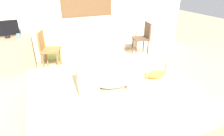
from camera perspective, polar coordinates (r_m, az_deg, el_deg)
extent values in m
plane|color=tan|center=(2.83, -0.69, -14.46)|extent=(16.00, 16.00, 0.00)
cube|color=#997A56|center=(2.84, -0.36, -12.42)|extent=(2.25, 1.95, 0.14)
cube|color=tan|center=(2.70, -0.37, -8.31)|extent=(2.18, 1.90, 0.35)
ellipsoid|color=#8C939E|center=(2.52, 1.09, -4.03)|extent=(0.58, 0.30, 0.17)
sphere|color=beige|center=(2.64, 8.12, -2.88)|extent=(0.17, 0.17, 0.17)
cube|color=beige|center=(2.40, -7.55, -3.60)|extent=(0.28, 0.26, 0.34)
cube|color=beige|center=(2.61, 5.67, -4.14)|extent=(0.22, 0.29, 0.08)
ellipsoid|color=#C67A2D|center=(2.80, 13.27, -1.97)|extent=(0.27, 0.13, 0.13)
sphere|color=#C67A2D|center=(2.73, 10.46, -2.25)|extent=(0.08, 0.08, 0.08)
cylinder|color=#C67A2D|center=(2.85, 16.02, -0.37)|extent=(0.02, 0.02, 0.16)
cube|color=#997A56|center=(4.48, -28.48, 3.55)|extent=(0.90, 0.56, 0.74)
cylinder|color=black|center=(4.37, -29.36, 8.37)|extent=(0.10, 0.10, 0.05)
cube|color=black|center=(4.33, -29.86, 10.56)|extent=(0.48, 0.08, 0.30)
cylinder|color=teal|center=(4.21, -26.75, 8.73)|extent=(0.08, 0.08, 0.10)
cylinder|color=brown|center=(4.36, -15.51, 3.14)|extent=(0.04, 0.04, 0.44)
cylinder|color=brown|center=(4.09, -16.22, 1.51)|extent=(0.04, 0.04, 0.44)
cylinder|color=brown|center=(4.43, -19.37, 2.96)|extent=(0.04, 0.04, 0.44)
cylinder|color=brown|center=(4.16, -20.31, 1.34)|extent=(0.04, 0.04, 0.44)
cube|color=brown|center=(4.17, -18.29, 5.28)|extent=(0.48, 0.48, 0.04)
cube|color=brown|center=(4.16, -20.99, 7.85)|extent=(0.15, 0.37, 0.38)
cylinder|color=#4C3828|center=(4.70, 7.42, 5.52)|extent=(0.04, 0.04, 0.44)
cylinder|color=#4C3828|center=(4.97, 6.32, 6.71)|extent=(0.04, 0.04, 0.44)
cylinder|color=#4C3828|center=(4.80, 10.88, 5.71)|extent=(0.04, 0.04, 0.44)
cylinder|color=#4C3828|center=(5.07, 9.63, 6.88)|extent=(0.04, 0.04, 0.44)
cube|color=#4C3828|center=(4.81, 8.75, 8.92)|extent=(0.44, 0.44, 0.04)
cube|color=#4C3828|center=(4.81, 10.86, 11.37)|extent=(0.11, 0.38, 0.38)
cube|color=#ADCC75|center=(4.52, -18.64, 18.02)|extent=(0.44, 0.06, 2.64)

